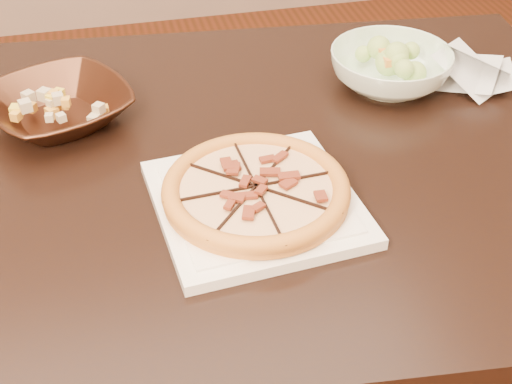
{
  "coord_description": "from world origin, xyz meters",
  "views": [
    {
      "loc": [
        -0.06,
        -1.12,
        1.41
      ],
      "look_at": [
        0.12,
        -0.33,
        0.78
      ],
      "focal_mm": 50.0,
      "sensor_mm": 36.0,
      "label": 1
    }
  ],
  "objects_px": {
    "dining_table": "(190,205)",
    "bronze_bowl": "(59,108)",
    "salad_bowl": "(390,69)",
    "plate": "(256,202)",
    "pizza": "(256,190)"
  },
  "relations": [
    {
      "from": "plate",
      "to": "pizza",
      "type": "distance_m",
      "value": 0.02
    },
    {
      "from": "bronze_bowl",
      "to": "salad_bowl",
      "type": "height_order",
      "value": "salad_bowl"
    },
    {
      "from": "plate",
      "to": "pizza",
      "type": "bearing_deg",
      "value": 175.35
    },
    {
      "from": "pizza",
      "to": "salad_bowl",
      "type": "height_order",
      "value": "salad_bowl"
    },
    {
      "from": "bronze_bowl",
      "to": "dining_table",
      "type": "bearing_deg",
      "value": -39.35
    },
    {
      "from": "plate",
      "to": "salad_bowl",
      "type": "distance_m",
      "value": 0.44
    },
    {
      "from": "salad_bowl",
      "to": "bronze_bowl",
      "type": "bearing_deg",
      "value": 178.98
    },
    {
      "from": "plate",
      "to": "bronze_bowl",
      "type": "bearing_deg",
      "value": 131.75
    },
    {
      "from": "dining_table",
      "to": "salad_bowl",
      "type": "bearing_deg",
      "value": 20.13
    },
    {
      "from": "plate",
      "to": "dining_table",
      "type": "bearing_deg",
      "value": 118.42
    },
    {
      "from": "plate",
      "to": "bronze_bowl",
      "type": "xyz_separation_m",
      "value": [
        -0.27,
        0.31,
        0.02
      ]
    },
    {
      "from": "bronze_bowl",
      "to": "pizza",
      "type": "bearing_deg",
      "value": -48.25
    },
    {
      "from": "dining_table",
      "to": "pizza",
      "type": "relative_size",
      "value": 5.6
    },
    {
      "from": "bronze_bowl",
      "to": "salad_bowl",
      "type": "relative_size",
      "value": 1.06
    },
    {
      "from": "dining_table",
      "to": "bronze_bowl",
      "type": "relative_size",
      "value": 6.45
    }
  ]
}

